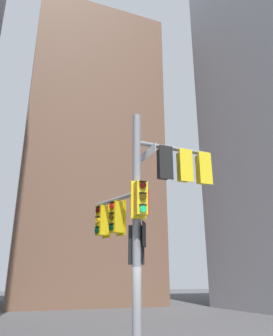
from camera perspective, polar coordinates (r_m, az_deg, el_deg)
name	(u,v)px	position (r m, az deg, el deg)	size (l,w,h in m)	color
building_mid_block	(85,156)	(35.76, -9.00, 2.04)	(13.02, 13.02, 29.75)	brown
signal_pole_assembly	(146,206)	(10.25, 1.66, -6.75)	(3.58, 2.77, 7.33)	gray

